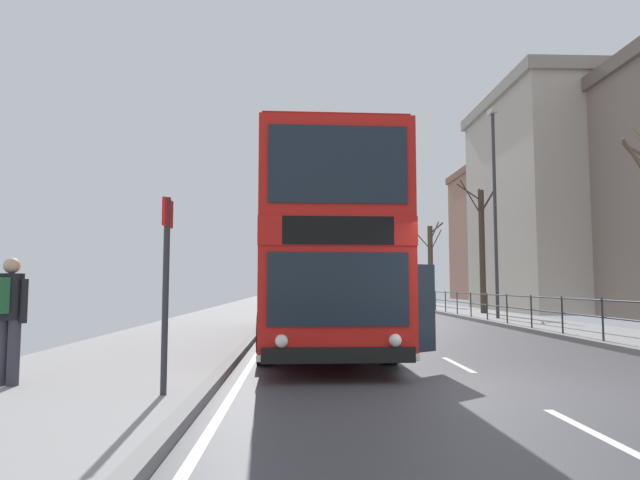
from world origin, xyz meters
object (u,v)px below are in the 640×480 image
bare_tree_far_00 (431,263)px  bare_tree_far_01 (482,247)px  pedestrian_with_backpack (8,310)px  double_decker_bus_main (317,256)px  background_building_01 (596,201)px  background_building_00 (518,230)px  street_lamp_far_side (495,197)px  bus_stop_sign_near (166,271)px

bare_tree_far_00 → bare_tree_far_01: bare_tree_far_01 is taller
pedestrian_with_backpack → bare_tree_far_01: 23.08m
double_decker_bus_main → background_building_01: (17.57, 18.37, 4.37)m
background_building_00 → street_lamp_far_side: bearing=-113.7°
double_decker_bus_main → street_lamp_far_side: size_ratio=1.27×
bus_stop_sign_near → bare_tree_far_00: size_ratio=0.43×
bus_stop_sign_near → bare_tree_far_00: (10.72, 30.23, 1.30)m
pedestrian_with_backpack → bare_tree_far_00: (13.04, 29.54, 1.82)m
street_lamp_far_side → background_building_01: size_ratio=0.67×
double_decker_bus_main → street_lamp_far_side: street_lamp_far_side is taller
bus_stop_sign_near → pedestrian_with_backpack: bearing=163.5°
pedestrian_with_backpack → bare_tree_far_00: size_ratio=0.30×
bus_stop_sign_near → bare_tree_far_01: (10.72, 19.59, 1.71)m
bare_tree_far_00 → pedestrian_with_backpack: bearing=-113.8°
bare_tree_far_00 → background_building_01: 10.93m
bus_stop_sign_near → background_building_00: bearing=63.0°
double_decker_bus_main → bare_tree_far_00: (8.56, 23.39, 0.74)m
bus_stop_sign_near → bare_tree_far_00: bearing=70.5°
street_lamp_far_side → background_building_00: bearing=66.3°
street_lamp_far_side → background_building_00: (12.87, 29.35, 1.62)m
background_building_01 → bus_stop_sign_near: bearing=-128.0°
bare_tree_far_01 → double_decker_bus_main: bearing=-123.9°
bus_stop_sign_near → background_building_01: size_ratio=0.19×
street_lamp_far_side → bare_tree_far_00: bearing=86.9°
bare_tree_far_00 → background_building_00: size_ratio=0.31×
double_decker_bus_main → background_building_01: background_building_01 is taller
pedestrian_with_backpack → background_building_01: bearing=48.1°
pedestrian_with_backpack → background_building_01: background_building_01 is taller
bus_stop_sign_near → background_building_01: (19.72, 25.21, 4.93)m
bus_stop_sign_near → street_lamp_far_side: 18.71m
street_lamp_far_side → bare_tree_far_00: size_ratio=1.52×
street_lamp_far_side → bare_tree_far_01: street_lamp_far_side is taller
double_decker_bus_main → bare_tree_far_00: 24.92m
pedestrian_with_backpack → bare_tree_far_01: (13.04, 18.91, 2.23)m
background_building_00 → background_building_01: bearing=-98.9°
double_decker_bus_main → bare_tree_far_01: bearing=56.1°
bus_stop_sign_near → bare_tree_far_00: 32.10m
bare_tree_far_01 → street_lamp_far_side: bearing=-100.9°
bare_tree_far_01 → background_building_01: (9.00, 5.62, 3.22)m
double_decker_bus_main → pedestrian_with_backpack: size_ratio=6.39×
background_building_01 → street_lamp_far_side: bearing=-135.2°
street_lamp_far_side → background_building_01: background_building_01 is taller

